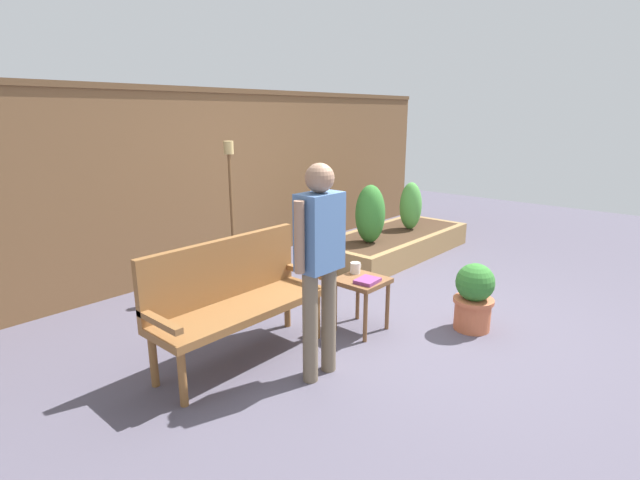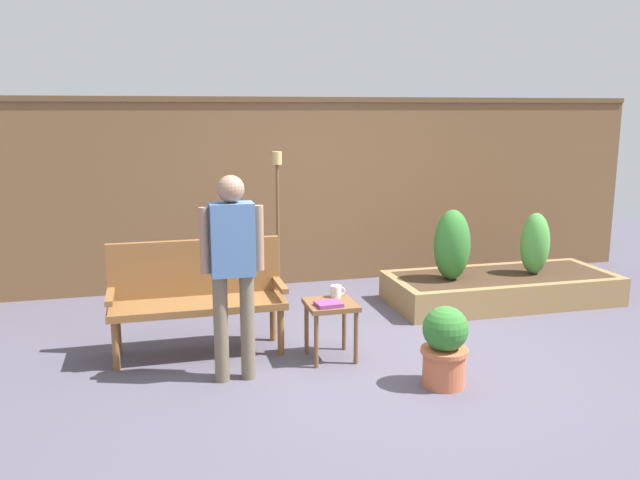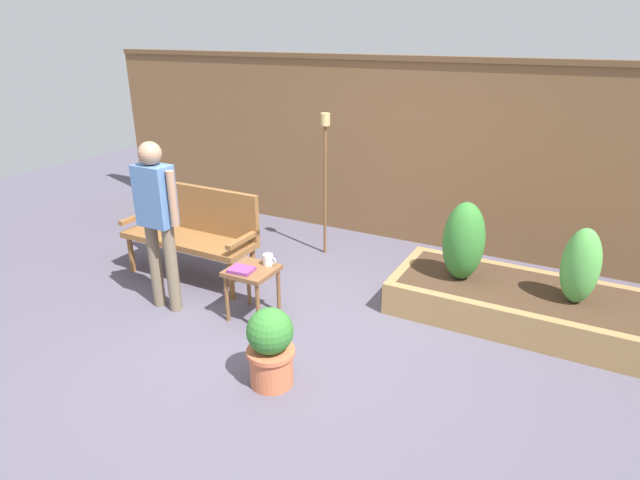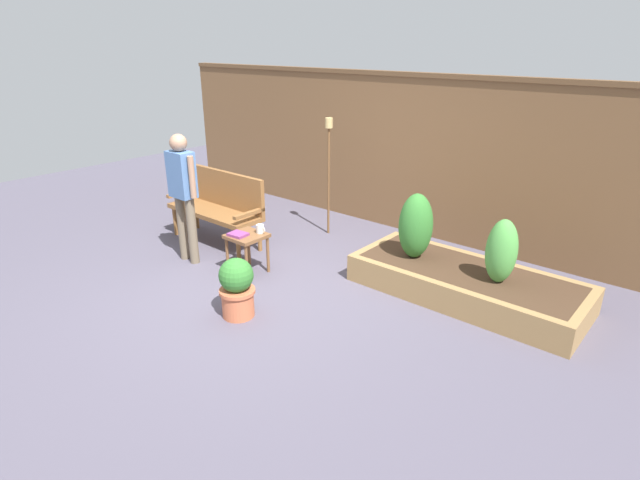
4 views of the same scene
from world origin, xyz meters
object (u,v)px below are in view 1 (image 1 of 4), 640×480
Objects in this scene: shrub_far_corner at (411,206)px; book_on_table at (367,281)px; cup_on_table at (356,268)px; potted_boxwood at (474,296)px; person_by_bench at (320,254)px; garden_bench at (233,292)px; side_table at (362,288)px; shrub_near_bench at (370,214)px; tiki_torch at (231,190)px.

book_on_table is at bearing -156.15° from shrub_far_corner.
cup_on_table is 1.07m from potted_boxwood.
shrub_far_corner is 0.42× the size of person_by_bench.
garden_bench is at bearing 145.05° from potted_boxwood.
potted_boxwood is (0.58, -0.87, -0.22)m from cup_on_table.
shrub_far_corner is at bearing 9.36° from garden_bench.
cup_on_table is 0.08× the size of person_by_bench.
side_table is 0.31× the size of person_by_bench.
garden_bench is at bearing 145.72° from book_on_table.
shrub_near_bench reaches higher than cup_on_table.
shrub_near_bench reaches higher than potted_boxwood.
book_on_table is 0.31× the size of shrub_far_corner.
shrub_near_bench is at bearing 29.70° from book_on_table.
side_table is at bearing -85.75° from tiki_torch.
side_table is 2.36× the size of book_on_table.
garden_bench is 0.92× the size of person_by_bench.
tiki_torch is (-1.70, 0.57, 0.44)m from shrub_near_bench.
tiki_torch reaches higher than potted_boxwood.
garden_bench is 0.82m from person_by_bench.
potted_boxwood is (0.67, -0.73, -0.08)m from side_table.
cup_on_table is 0.18× the size of shrub_near_bench.
book_on_table is at bearing -28.84° from garden_bench.
shrub_far_corner reaches higher than cup_on_table.
garden_bench is 3.62m from shrub_far_corner.
potted_boxwood is 0.84× the size of shrub_near_bench.
book_on_table is (-0.13, -0.23, -0.03)m from cup_on_table.
tiki_torch is at bearing 69.33° from person_by_bench.
tiki_torch reaches higher than shrub_near_bench.
shrub_near_bench reaches higher than side_table.
shrub_near_bench reaches higher than garden_bench.
cup_on_table is at bearing 58.07° from side_table.
shrub_far_corner is (2.58, 1.14, 0.13)m from book_on_table.
potted_boxwood is 0.38× the size of tiki_torch.
person_by_bench is (-0.82, -0.23, 0.54)m from side_table.
cup_on_table is at bearing 22.15° from person_by_bench.
garden_bench is at bearing 163.96° from cup_on_table.
shrub_near_bench is (1.49, 0.91, 0.13)m from cup_on_table.
potted_boxwood is (1.71, -1.20, -0.23)m from garden_bench.
cup_on_table is 0.08× the size of tiki_torch.
shrub_far_corner is (2.45, 0.91, 0.10)m from cup_on_table.
shrub_far_corner is at bearing 18.41° from book_on_table.
cup_on_table is at bearing -148.50° from shrub_near_bench.
tiki_torch is at bearing 94.25° from side_table.
shrub_far_corner reaches higher than garden_bench.
person_by_bench is (-3.35, -1.28, 0.31)m from shrub_far_corner.
person_by_bench is (-0.77, -0.14, 0.44)m from book_on_table.
tiki_torch is at bearing 161.55° from shrub_near_bench.
side_table is 0.14m from book_on_table.
cup_on_table is at bearing -82.09° from tiki_torch.
tiki_torch reaches higher than cup_on_table.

